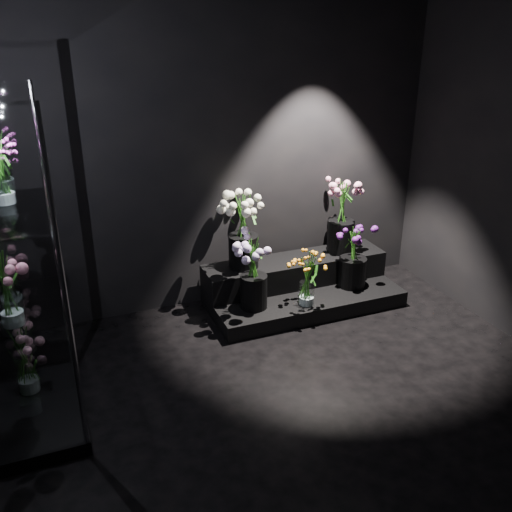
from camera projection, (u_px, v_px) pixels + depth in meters
floor at (320, 429)px, 3.70m from camera, size 4.00×4.00×0.00m
wall_back at (218, 150)px, 4.84m from camera, size 4.00×0.00×4.00m
display_riser at (299, 285)px, 5.27m from camera, size 1.73×0.77×0.38m
display_case at (12, 275)px, 3.37m from camera, size 0.58×0.96×2.11m
bouquet_orange_bells at (307, 277)px, 4.85m from camera, size 0.31×0.31×0.50m
bouquet_lilac at (254, 269)px, 4.77m from camera, size 0.36×0.36×0.62m
bouquet_purple at (353, 255)px, 5.17m from camera, size 0.35×0.35×0.58m
bouquet_cream_roses at (243, 227)px, 4.96m from camera, size 0.40×0.40×0.67m
bouquet_pink_roses at (342, 212)px, 5.27m from camera, size 0.41×0.41×0.70m
bouquet_case_pink at (7, 288)px, 3.21m from camera, size 0.37×0.37×0.45m
bouquet_case_magenta at (0, 171)px, 3.29m from camera, size 0.26×0.26×0.38m
bouquet_case_base_pink at (24, 358)px, 3.81m from camera, size 0.38×0.38×0.50m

